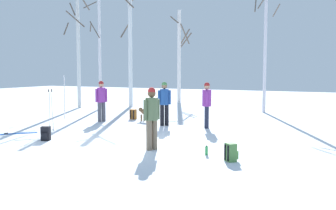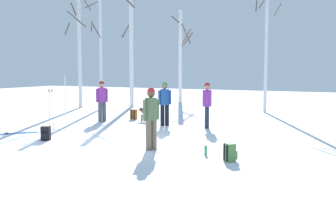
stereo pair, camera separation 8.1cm
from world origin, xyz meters
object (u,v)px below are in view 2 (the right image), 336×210
object	(u,v)px
birch_tree_1	(100,48)
birch_tree_4	(266,37)
birch_tree_0	(79,51)
person_0	(102,98)
person_3	(151,114)
person_2	(165,101)
dog	(145,112)
ski_pair_planted_0	(65,97)
ski_poles_0	(51,109)
backpack_0	(230,153)
ski_pair_lying_0	(8,134)
birch_tree_2	(131,46)
backpack_1	(46,134)
backpack_2	(134,114)
water_bottle_0	(206,150)
birch_tree_3	(181,54)
person_1	(207,102)

from	to	relation	value
birch_tree_1	birch_tree_4	bearing A→B (deg)	13.37
birch_tree_0	birch_tree_4	distance (m)	10.31
person_0	person_3	bearing A→B (deg)	-42.22
person_2	dog	distance (m)	1.63
ski_pair_planted_0	birch_tree_0	bearing A→B (deg)	121.29
person_0	ski_poles_0	world-z (taller)	person_0
dog	ski_poles_0	world-z (taller)	ski_poles_0
backpack_0	person_2	bearing A→B (deg)	131.11
ski_pair_lying_0	ski_poles_0	xyz separation A→B (m)	(0.98, 1.04, 0.79)
person_0	birch_tree_1	xyz separation A→B (m)	(-3.24, 4.45, 2.39)
ski_pair_planted_0	birch_tree_1	bearing A→B (deg)	105.47
ski_poles_0	person_0	bearing A→B (deg)	89.47
person_2	ski_pair_lying_0	bearing A→B (deg)	-133.42
person_0	ski_pair_planted_0	bearing A→B (deg)	178.19
backpack_0	birch_tree_4	size ratio (longest dim) A/B	0.06
person_3	birch_tree_2	xyz separation A→B (m)	(-6.90, 10.36, 2.57)
person_0	person_3	xyz separation A→B (m)	(4.61, -4.19, 0.00)
ski_pair_planted_0	birch_tree_1	world-z (taller)	birch_tree_1
backpack_1	ski_pair_planted_0	bearing A→B (deg)	124.27
backpack_0	backpack_1	world-z (taller)	same
birch_tree_0	birch_tree_1	xyz separation A→B (m)	(1.43, 0.04, 0.12)
person_0	birch_tree_2	distance (m)	7.06
backpack_2	birch_tree_2	world-z (taller)	birch_tree_2
person_0	birch_tree_2	world-z (taller)	birch_tree_2
water_bottle_0	birch_tree_0	size ratio (longest dim) A/B	0.04
backpack_1	backpack_2	size ratio (longest dim) A/B	1.00
birch_tree_4	person_2	bearing A→B (deg)	-111.39
person_2	dog	bearing A→B (deg)	148.84
dog	birch_tree_3	world-z (taller)	birch_tree_3
person_1	ski_poles_0	bearing A→B (deg)	-145.14
person_1	dog	size ratio (longest dim) A/B	2.02
dog	backpack_0	size ratio (longest dim) A/B	1.93
backpack_0	water_bottle_0	distance (m)	0.87
ski_pair_planted_0	birch_tree_4	bearing A→B (deg)	40.87
ski_pair_lying_0	backpack_0	world-z (taller)	backpack_0
birch_tree_1	birch_tree_2	world-z (taller)	birch_tree_2
person_3	ski_pair_lying_0	bearing A→B (deg)	178.53
dog	backpack_0	xyz separation A→B (m)	(5.36, -5.44, -0.17)
person_3	birch_tree_2	world-z (taller)	birch_tree_2
dog	backpack_1	size ratio (longest dim) A/B	1.93
backpack_0	water_bottle_0	world-z (taller)	backpack_0
ski_pair_planted_0	birch_tree_4	size ratio (longest dim) A/B	0.26
backpack_2	ski_pair_planted_0	bearing A→B (deg)	-157.01
person_3	person_0	bearing A→B (deg)	137.78
water_bottle_0	birch_tree_4	size ratio (longest dim) A/B	0.03
person_1	birch_tree_1	distance (m)	9.23
birch_tree_0	birch_tree_1	distance (m)	1.43
backpack_1	birch_tree_4	size ratio (longest dim) A/B	0.06
person_1	ski_pair_lying_0	distance (m)	7.12
ski_poles_0	backpack_2	world-z (taller)	ski_poles_0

